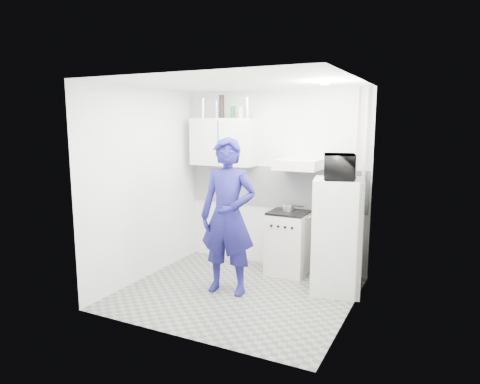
% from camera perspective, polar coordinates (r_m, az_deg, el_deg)
% --- Properties ---
extents(floor, '(2.80, 2.80, 0.00)m').
position_cam_1_polar(floor, '(5.57, -0.48, -13.32)').
color(floor, slate).
rests_on(floor, ground).
extents(ceiling, '(2.80, 2.80, 0.00)m').
position_cam_1_polar(ceiling, '(5.16, -0.52, 14.37)').
color(ceiling, white).
rests_on(ceiling, wall_back).
extents(wall_back, '(2.80, 0.00, 2.80)m').
position_cam_1_polar(wall_back, '(6.34, 4.60, 1.63)').
color(wall_back, silver).
rests_on(wall_back, floor).
extents(wall_left, '(0.00, 2.60, 2.60)m').
position_cam_1_polar(wall_left, '(5.97, -12.59, 0.95)').
color(wall_left, silver).
rests_on(wall_left, floor).
extents(wall_right, '(0.00, 2.60, 2.60)m').
position_cam_1_polar(wall_right, '(4.76, 14.74, -1.23)').
color(wall_right, silver).
rests_on(wall_right, floor).
extents(person, '(0.76, 0.55, 1.97)m').
position_cam_1_polar(person, '(5.33, -1.62, -3.28)').
color(person, navy).
rests_on(person, floor).
extents(stove, '(0.54, 0.54, 0.87)m').
position_cam_1_polar(stove, '(6.18, 6.45, -6.81)').
color(stove, silver).
rests_on(stove, floor).
extents(fridge, '(0.72, 0.72, 1.45)m').
position_cam_1_polar(fridge, '(5.56, 12.79, -5.72)').
color(fridge, white).
rests_on(fridge, floor).
extents(stove_top, '(0.52, 0.52, 0.03)m').
position_cam_1_polar(stove_top, '(6.07, 6.53, -2.72)').
color(stove_top, black).
rests_on(stove_top, stove).
extents(saucepan, '(0.17, 0.17, 0.09)m').
position_cam_1_polar(saucepan, '(6.12, 6.51, -2.03)').
color(saucepan, silver).
rests_on(saucepan, stove_top).
extents(microwave, '(0.63, 0.51, 0.30)m').
position_cam_1_polar(microwave, '(5.40, 13.13, 3.31)').
color(microwave, black).
rests_on(microwave, fridge).
extents(bottle_a, '(0.07, 0.07, 0.30)m').
position_cam_1_polar(bottle_a, '(6.63, -4.99, 11.07)').
color(bottle_a, silver).
rests_on(bottle_a, upper_cabinet).
extents(bottle_c, '(0.06, 0.06, 0.26)m').
position_cam_1_polar(bottle_c, '(6.50, -3.15, 10.92)').
color(bottle_c, silver).
rests_on(bottle_c, upper_cabinet).
extents(bottle_d, '(0.08, 0.08, 0.34)m').
position_cam_1_polar(bottle_d, '(6.46, -2.45, 11.31)').
color(bottle_d, black).
rests_on(bottle_d, upper_cabinet).
extents(canister_a, '(0.07, 0.07, 0.18)m').
position_cam_1_polar(canister_a, '(6.37, -0.96, 10.61)').
color(canister_a, '#144C1E').
rests_on(canister_a, upper_cabinet).
extents(canister_b, '(0.08, 0.08, 0.16)m').
position_cam_1_polar(canister_b, '(6.31, 0.14, 10.55)').
color(canister_b, '#B2B7BC').
rests_on(canister_b, upper_cabinet).
extents(bottle_e, '(0.07, 0.07, 0.29)m').
position_cam_1_polar(bottle_e, '(6.27, 0.95, 11.16)').
color(bottle_e, silver).
rests_on(bottle_e, upper_cabinet).
extents(upper_cabinet, '(1.00, 0.35, 0.70)m').
position_cam_1_polar(upper_cabinet, '(6.45, -2.17, 6.70)').
color(upper_cabinet, white).
rests_on(upper_cabinet, wall_back).
extents(range_hood, '(0.60, 0.50, 0.14)m').
position_cam_1_polar(range_hood, '(5.92, 7.79, 3.66)').
color(range_hood, silver).
rests_on(range_hood, wall_back).
extents(backsplash, '(2.74, 0.03, 0.60)m').
position_cam_1_polar(backsplash, '(6.34, 4.53, 0.72)').
color(backsplash, white).
rests_on(backsplash, wall_back).
extents(pipe_a, '(0.05, 0.05, 2.60)m').
position_cam_1_polar(pipe_a, '(5.91, 16.09, 0.73)').
color(pipe_a, silver).
rests_on(pipe_a, floor).
extents(pipe_b, '(0.04, 0.04, 2.60)m').
position_cam_1_polar(pipe_b, '(5.93, 14.95, 0.81)').
color(pipe_b, silver).
rests_on(pipe_b, floor).
extents(ceiling_spot_fixture, '(0.10, 0.10, 0.02)m').
position_cam_1_polar(ceiling_spot_fixture, '(4.99, 11.20, 14.03)').
color(ceiling_spot_fixture, white).
rests_on(ceiling_spot_fixture, ceiling).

